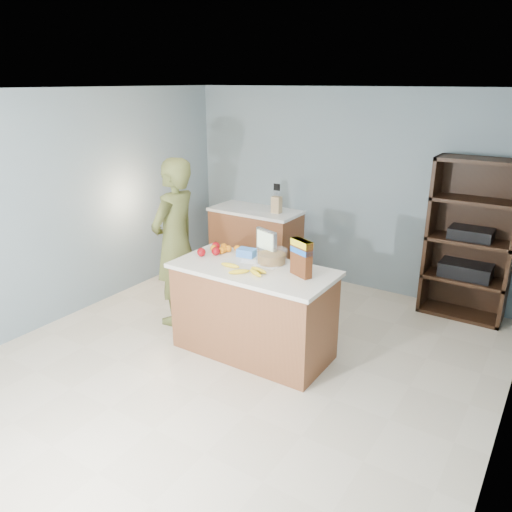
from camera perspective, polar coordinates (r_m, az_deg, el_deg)
The scene contains 15 objects.
floor at distance 4.88m, azimuth -2.28°, elevation -12.32°, with size 4.50×5.00×0.02m, color beige.
walls at distance 4.25m, azimuth -2.58°, elevation 6.98°, with size 4.52×5.02×2.51m.
counter_peninsula at distance 4.90m, azimuth -0.32°, elevation -6.63°, with size 1.56×0.76×0.90m.
back_cabinet at distance 6.97m, azimuth -0.03°, elevation 1.79°, with size 1.24×0.62×0.90m.
shelving_unit at distance 6.04m, azimuth 23.30°, elevation 1.43°, with size 0.90×0.40×1.80m.
person at distance 5.45m, azimuth -9.22°, elevation 1.53°, with size 0.67×0.44×1.83m, color #505427.
knife_block at distance 6.64m, azimuth 2.37°, elevation 5.95°, with size 0.12×0.10×0.31m.
envelopes at distance 4.79m, azimuth 0.35°, elevation -0.89°, with size 0.41×0.20×0.00m.
bananas at distance 4.58m, azimuth -1.19°, elevation -1.60°, with size 0.51×0.27×0.04m.
apples at distance 5.07m, azimuth -5.16°, elevation 0.71°, with size 0.19×0.32×0.09m.
oranges at distance 5.14m, azimuth -3.75°, elevation 0.88°, with size 0.31×0.21×0.07m.
blue_carton at distance 4.99m, azimuth -1.09°, elevation 0.40°, with size 0.18×0.12×0.08m, color blue.
salad_bowl at distance 4.81m, azimuth 1.80°, elevation -0.10°, with size 0.30×0.30×0.13m.
tv at distance 4.93m, azimuth 1.18°, elevation 1.64°, with size 0.28×0.12×0.28m.
cereal_box at distance 4.46m, azimuth 5.21°, elevation 0.10°, with size 0.24×0.17×0.34m.
Camera 1 is at (2.41, -3.38, 2.57)m, focal length 35.00 mm.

